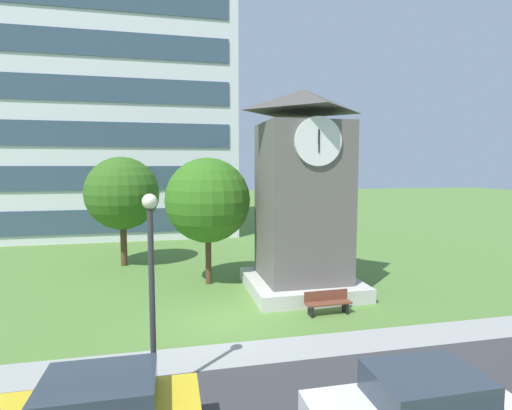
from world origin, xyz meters
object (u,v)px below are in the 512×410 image
object	(u,v)px
park_bench	(328,302)
tree_streetside	(122,194)
clock_tower	(302,204)
tree_by_building	(208,200)
street_lamp	(151,271)

from	to	relation	value
park_bench	tree_streetside	bearing A→B (deg)	131.01
clock_tower	tree_streetside	bearing A→B (deg)	141.59
tree_by_building	park_bench	bearing A→B (deg)	-51.07
street_lamp	tree_by_building	world-z (taller)	tree_by_building
park_bench	tree_by_building	bearing A→B (deg)	128.93
park_bench	tree_by_building	size ratio (longest dim) A/B	0.30
tree_streetside	tree_by_building	world-z (taller)	tree_streetside
clock_tower	park_bench	size ratio (longest dim) A/B	4.97
street_lamp	tree_by_building	xyz separation A→B (m)	(2.29, 9.38, 0.87)
tree_streetside	tree_by_building	size ratio (longest dim) A/B	1.02
park_bench	tree_by_building	world-z (taller)	tree_by_building
tree_streetside	tree_by_building	distance (m)	6.38
park_bench	street_lamp	world-z (taller)	street_lamp
street_lamp	tree_streetside	size ratio (longest dim) A/B	0.81
park_bench	tree_streetside	xyz separation A→B (m)	(-8.42, 9.68, 3.68)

